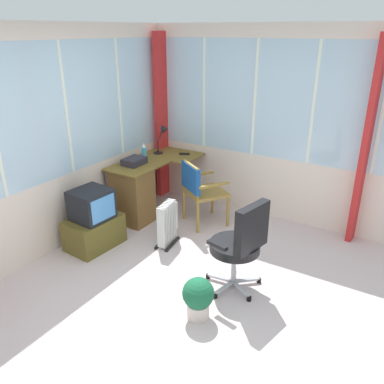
% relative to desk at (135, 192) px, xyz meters
% --- Properties ---
extents(ground, '(5.47, 4.81, 0.06)m').
position_rel_desk_xyz_m(ground, '(-1.17, -1.60, -0.44)').
color(ground, beige).
extents(north_window_panel, '(4.47, 0.07, 2.52)m').
position_rel_desk_xyz_m(north_window_panel, '(-1.17, 0.34, 0.85)').
color(north_window_panel, beige).
rests_on(north_window_panel, ground).
extents(east_window_panel, '(0.07, 3.81, 2.52)m').
position_rel_desk_xyz_m(east_window_panel, '(1.09, -1.60, 0.85)').
color(east_window_panel, beige).
rests_on(east_window_panel, ground).
extents(curtain_corner, '(0.27, 0.07, 2.42)m').
position_rel_desk_xyz_m(curtain_corner, '(0.96, 0.21, 0.80)').
color(curtain_corner, red).
rests_on(curtain_corner, ground).
extents(curtain_east_far, '(0.27, 0.09, 2.42)m').
position_rel_desk_xyz_m(curtain_east_far, '(1.01, -2.64, 0.80)').
color(curtain_east_far, red).
rests_on(curtain_east_far, ground).
extents(desk, '(1.34, 0.78, 0.76)m').
position_rel_desk_xyz_m(desk, '(0.00, 0.00, 0.00)').
color(desk, brown).
rests_on(desk, ground).
extents(desk_lamp, '(0.23, 0.20, 0.41)m').
position_rel_desk_xyz_m(desk_lamp, '(0.74, 0.03, 0.62)').
color(desk_lamp, black).
rests_on(desk_lamp, desk).
extents(tv_remote, '(0.11, 0.15, 0.02)m').
position_rel_desk_xyz_m(tv_remote, '(0.82, -0.28, 0.36)').
color(tv_remote, black).
rests_on(tv_remote, desk).
extents(spray_bottle, '(0.06, 0.06, 0.22)m').
position_rel_desk_xyz_m(spray_bottle, '(0.38, 0.12, 0.46)').
color(spray_bottle, '#44ADDC').
rests_on(spray_bottle, desk).
extents(paper_tray, '(0.30, 0.23, 0.09)m').
position_rel_desk_xyz_m(paper_tray, '(0.09, 0.06, 0.40)').
color(paper_tray, '#2D2832').
rests_on(paper_tray, desk).
extents(wooden_armchair, '(0.67, 0.67, 0.87)m').
position_rel_desk_xyz_m(wooden_armchair, '(0.32, -0.80, 0.14)').
color(wooden_armchair, olive).
rests_on(wooden_armchair, ground).
extents(office_chair, '(0.62, 0.57, 0.96)m').
position_rel_desk_xyz_m(office_chair, '(-0.68, -1.89, 0.14)').
color(office_chair, '#B7B7BF').
rests_on(office_chair, ground).
extents(tv_on_stand, '(0.67, 0.48, 0.73)m').
position_rel_desk_xyz_m(tv_on_stand, '(-0.82, -0.04, -0.09)').
color(tv_on_stand, brown).
rests_on(tv_on_stand, ground).
extents(space_heater, '(0.40, 0.22, 0.54)m').
position_rel_desk_xyz_m(space_heater, '(-0.31, -0.76, -0.14)').
color(space_heater, silver).
rests_on(space_heater, ground).
extents(potted_plant, '(0.29, 0.29, 0.41)m').
position_rel_desk_xyz_m(potted_plant, '(-1.27, -1.75, -0.19)').
color(potted_plant, beige).
rests_on(potted_plant, ground).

